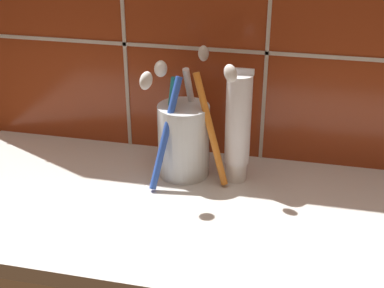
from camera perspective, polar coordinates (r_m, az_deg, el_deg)
name	(u,v)px	position (r cm, az deg, el deg)	size (l,w,h in cm)	color
sink_counter	(230,217)	(66.54, 4.12, -7.82)	(79.73, 30.85, 2.00)	silver
tile_wall_backsplash	(255,8)	(72.29, 6.73, 14.16)	(89.73, 1.72, 46.55)	#933819
toothbrush_cup	(184,137)	(71.29, -0.87, 0.78)	(11.88, 13.35, 17.06)	silver
toothpaste_tube	(238,126)	(69.22, 4.93, 1.89)	(3.48, 3.32, 15.60)	white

